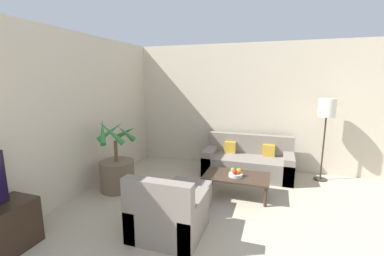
# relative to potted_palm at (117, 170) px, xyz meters

# --- Properties ---
(wall_back) EXTENTS (8.20, 0.06, 2.70)m
(wall_back) POSITION_rel_potted_palm_xyz_m (2.82, 2.00, 0.99)
(wall_back) COLOR beige
(wall_back) RESTS_ON ground_plane
(wall_left) EXTENTS (0.06, 8.12, 2.70)m
(wall_left) POSITION_rel_potted_palm_xyz_m (-0.51, -1.29, 0.99)
(wall_left) COLOR beige
(wall_left) RESTS_ON ground_plane
(potted_palm) EXTENTS (0.71, 0.70, 1.30)m
(potted_palm) POSITION_rel_potted_palm_xyz_m (0.00, 0.00, 0.00)
(potted_palm) COLOR brown
(potted_palm) RESTS_ON ground_plane
(sofa_loveseat) EXTENTS (1.76, 0.79, 0.80)m
(sofa_loveseat) POSITION_rel_potted_palm_xyz_m (2.12, 1.47, -0.09)
(sofa_loveseat) COLOR gray
(sofa_loveseat) RESTS_ON ground_plane
(floor_lamp) EXTENTS (0.31, 0.31, 1.60)m
(floor_lamp) POSITION_rel_potted_palm_xyz_m (3.52, 1.63, 0.98)
(floor_lamp) COLOR #2D2823
(floor_lamp) RESTS_ON ground_plane
(coffee_table) EXTENTS (1.08, 0.64, 0.35)m
(coffee_table) POSITION_rel_potted_palm_xyz_m (2.05, 0.45, -0.05)
(coffee_table) COLOR #38281E
(coffee_table) RESTS_ON ground_plane
(fruit_bowl) EXTENTS (0.23, 0.23, 0.05)m
(fruit_bowl) POSITION_rel_potted_palm_xyz_m (2.04, 0.40, 0.01)
(fruit_bowl) COLOR beige
(fruit_bowl) RESTS_ON coffee_table
(apple_red) EXTENTS (0.08, 0.08, 0.08)m
(apple_red) POSITION_rel_potted_palm_xyz_m (2.03, 0.35, 0.08)
(apple_red) COLOR red
(apple_red) RESTS_ON fruit_bowl
(apple_green) EXTENTS (0.08, 0.08, 0.08)m
(apple_green) POSITION_rel_potted_palm_xyz_m (1.98, 0.44, 0.08)
(apple_green) COLOR olive
(apple_green) RESTS_ON fruit_bowl
(orange_fruit) EXTENTS (0.09, 0.09, 0.09)m
(orange_fruit) POSITION_rel_potted_palm_xyz_m (2.09, 0.42, 0.08)
(orange_fruit) COLOR orange
(orange_fruit) RESTS_ON fruit_bowl
(armchair) EXTENTS (0.85, 0.79, 0.84)m
(armchair) POSITION_rel_potted_palm_xyz_m (1.40, -0.97, -0.09)
(armchair) COLOR gray
(armchair) RESTS_ON ground_plane
(ottoman) EXTENTS (0.61, 0.46, 0.40)m
(ottoman) POSITION_rel_potted_palm_xyz_m (1.43, -0.25, -0.16)
(ottoman) COLOR gray
(ottoman) RESTS_ON ground_plane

